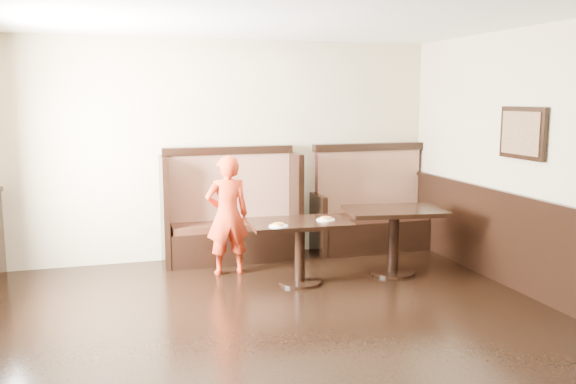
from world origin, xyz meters
name	(u,v)px	position (x,y,z in m)	size (l,w,h in m)	color
ground	(315,365)	(0.00, 0.00, 0.00)	(7.00, 7.00, 0.00)	black
room_shell	(268,276)	(-0.30, 0.28, 0.67)	(7.00, 7.00, 7.00)	beige
booth_main	(231,219)	(0.00, 3.30, 0.53)	(1.75, 0.72, 1.45)	black
booth_neighbor	(371,215)	(1.95, 3.29, 0.48)	(1.65, 0.72, 1.45)	black
table_main	(300,236)	(0.53, 2.07, 0.55)	(1.15, 0.75, 0.71)	black
table_neighbor	(394,225)	(1.71, 2.12, 0.58)	(1.22, 0.89, 0.78)	black
child	(227,215)	(-0.17, 2.68, 0.71)	(0.51, 0.34, 1.41)	red
pizza_plate_left	(279,225)	(0.23, 1.86, 0.73)	(0.21, 0.21, 0.04)	white
pizza_plate_right	(326,219)	(0.82, 2.03, 0.73)	(0.21, 0.21, 0.04)	white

